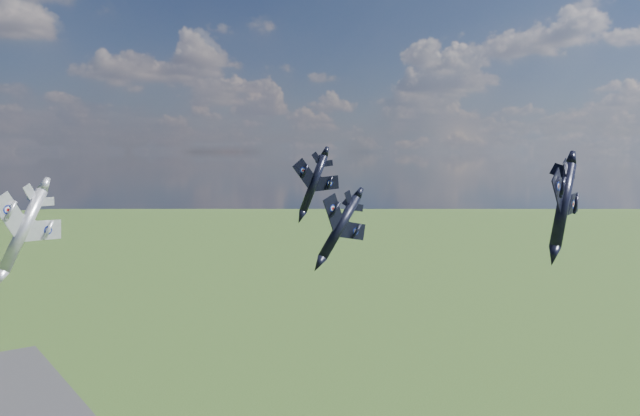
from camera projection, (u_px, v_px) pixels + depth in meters
jet_lead_navy at (340, 227)px, 80.62m from camera, size 10.02×13.77×8.03m
jet_right_navy at (563, 205)px, 83.83m from camera, size 15.71×18.85×7.96m
jet_high_navy at (314, 183)px, 115.62m from camera, size 13.19×16.65×7.32m
jet_left_silver at (23, 230)px, 71.50m from camera, size 14.51×16.74×7.57m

